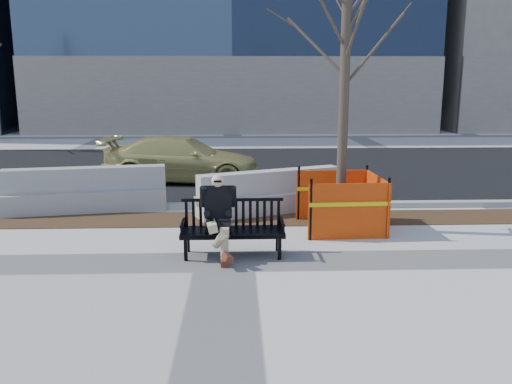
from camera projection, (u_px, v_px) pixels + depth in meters
ground at (225, 262)px, 8.36m from camera, size 120.00×120.00×0.00m
mulch_strip at (227, 219)px, 10.90m from camera, size 40.00×1.20×0.02m
asphalt_street at (231, 169)px, 16.96m from camera, size 60.00×10.40×0.01m
curb at (228, 206)px, 11.82m from camera, size 60.00×0.25×0.12m
bench at (233, 255)px, 8.66m from camera, size 1.72×0.62×0.91m
seated_man at (219, 255)px, 8.69m from camera, size 0.58×0.96×1.34m
tree_fence at (340, 229)px, 10.23m from camera, size 2.33×2.33×5.60m
sedan at (183, 181)px, 14.98m from camera, size 4.53×2.21×1.27m
jersey_barrier_left at (87, 211)px, 11.59m from camera, size 3.48×1.23×0.98m
jersey_barrier_right at (270, 212)px, 11.48m from camera, size 3.24×1.81×0.93m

